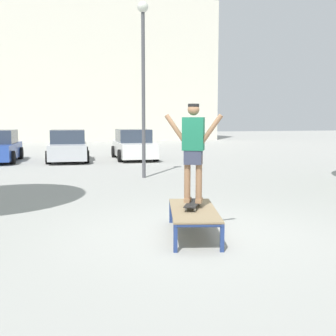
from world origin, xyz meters
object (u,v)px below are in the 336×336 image
object	(u,v)px
skate_box	(193,212)
car_white	(134,145)
light_post	(143,64)
car_silver	(68,147)
skater	(193,146)
skateboard	(193,203)

from	to	relation	value
skate_box	car_white	xyz separation A→B (m)	(2.00, 14.15, 0.28)
light_post	car_silver	bearing A→B (deg)	107.09
skater	skateboard	bearing A→B (deg)	-118.85
skater	car_white	size ratio (longest dim) A/B	0.40
skateboard	skater	distance (m)	0.99
skate_box	car_silver	size ratio (longest dim) A/B	0.47
skate_box	light_post	bearing A→B (deg)	83.08
skater	car_silver	xyz separation A→B (m)	(-1.24, 14.05, -0.84)
skate_box	skater	size ratio (longest dim) A/B	1.20
skateboard	light_post	world-z (taller)	light_post
car_white	car_silver	bearing A→B (deg)	-179.97
skateboard	car_white	xyz separation A→B (m)	(1.98, 14.05, 0.15)
skateboard	skater	size ratio (longest dim) A/B	0.47
car_silver	car_white	xyz separation A→B (m)	(3.22, 0.00, 0.00)
car_silver	light_post	distance (m)	7.82
skateboard	skater	world-z (taller)	skater
skate_box	light_post	world-z (taller)	light_post
skater	light_post	size ratio (longest dim) A/B	0.29
skater	light_post	distance (m)	7.61
car_silver	car_white	size ratio (longest dim) A/B	1.01
car_silver	skater	bearing A→B (deg)	-84.94
car_silver	light_post	bearing A→B (deg)	-72.91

